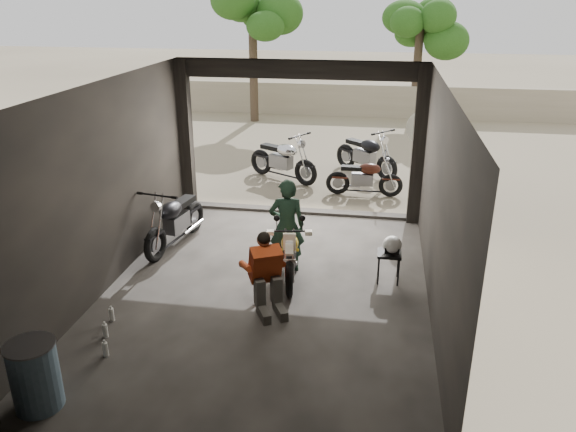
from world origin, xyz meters
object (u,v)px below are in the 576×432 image
(main_bike, at_px, (290,248))
(outside_bike_b, at_px, (365,174))
(stool, at_px, (389,257))
(outside_bike_c, at_px, (366,151))
(left_bike, at_px, (175,216))
(helmet, at_px, (392,245))
(rider, at_px, (287,226))
(sign_post, at_px, (422,145))
(outside_bike_a, at_px, (283,156))
(oil_drum, at_px, (35,377))
(mechanic, at_px, (268,276))

(main_bike, xyz_separation_m, outside_bike_b, (1.04, 4.28, -0.01))
(stool, bearing_deg, outside_bike_c, 95.80)
(outside_bike_b, bearing_deg, left_bike, 135.02)
(outside_bike_c, xyz_separation_m, helmet, (0.63, -5.85, 0.05))
(stool, distance_m, helmet, 0.22)
(outside_bike_c, xyz_separation_m, stool, (0.59, -5.84, -0.17))
(rider, xyz_separation_m, sign_post, (2.31, 3.40, 0.62))
(outside_bike_b, bearing_deg, outside_bike_a, 66.80)
(helmet, xyz_separation_m, oil_drum, (-3.92, -3.68, -0.25))
(rider, distance_m, stool, 1.74)
(outside_bike_b, distance_m, stool, 4.21)
(main_bike, relative_size, rider, 0.98)
(mechanic, bearing_deg, outside_bike_b, 50.18)
(stool, distance_m, oil_drum, 5.36)
(stool, height_order, helmet, helmet)
(left_bike, relative_size, mechanic, 1.51)
(outside_bike_c, bearing_deg, helmet, -132.18)
(main_bike, relative_size, sign_post, 0.74)
(rider, height_order, sign_post, sign_post)
(rider, bearing_deg, outside_bike_c, -111.16)
(left_bike, height_order, outside_bike_a, outside_bike_a)
(stool, height_order, oil_drum, oil_drum)
(outside_bike_c, bearing_deg, main_bike, -147.92)
(oil_drum, xyz_separation_m, sign_post, (4.50, 7.23, 1.01))
(left_bike, bearing_deg, main_bike, -11.27)
(outside_bike_c, height_order, sign_post, sign_post)
(outside_bike_b, xyz_separation_m, outside_bike_c, (-0.03, 1.67, 0.10))
(helmet, xyz_separation_m, sign_post, (0.58, 3.55, 0.76))
(outside_bike_c, xyz_separation_m, rider, (-1.10, -5.70, 0.19))
(left_bike, height_order, stool, left_bike)
(outside_bike_a, relative_size, helmet, 5.80)
(helmet, height_order, oil_drum, oil_drum)
(outside_bike_a, bearing_deg, rider, -139.28)
(outside_bike_c, distance_m, sign_post, 2.72)
(main_bike, xyz_separation_m, outside_bike_a, (-1.03, 5.14, 0.09))
(outside_bike_c, relative_size, rider, 1.13)
(sign_post, bearing_deg, helmet, -114.74)
(left_bike, xyz_separation_m, outside_bike_b, (3.32, 3.39, -0.08))
(helmet, distance_m, oil_drum, 5.38)
(outside_bike_c, distance_m, stool, 5.88)
(left_bike, distance_m, mechanic, 2.94)
(outside_bike_b, distance_m, outside_bike_c, 1.68)
(left_bike, xyz_separation_m, outside_bike_c, (3.29, 5.06, 0.02))
(outside_bike_b, xyz_separation_m, mechanic, (-1.18, -5.40, 0.06))
(outside_bike_c, bearing_deg, oil_drum, -157.38)
(main_bike, bearing_deg, left_bike, 149.95)
(outside_bike_b, height_order, helmet, outside_bike_b)
(left_bike, xyz_separation_m, mechanic, (2.15, -2.01, -0.01))
(outside_bike_c, distance_m, mechanic, 7.16)
(outside_bike_b, bearing_deg, outside_bike_c, 0.48)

